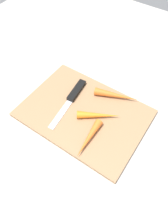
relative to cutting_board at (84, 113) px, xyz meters
name	(u,v)px	position (x,y,z in m)	size (l,w,h in m)	color
ground_plane	(84,114)	(0.00, 0.00, -0.01)	(1.40, 1.40, 0.00)	#ADA8A0
cutting_board	(84,113)	(0.00, 0.00, 0.00)	(0.36, 0.26, 0.01)	#99704C
knife	(75,93)	(0.06, -0.04, 0.01)	(0.05, 0.20, 0.01)	#B7B7BC
carrot_shortest	(89,138)	(-0.06, 0.07, 0.02)	(0.02, 0.02, 0.12)	orange
carrot_longest	(116,95)	(-0.05, -0.10, 0.02)	(0.02, 0.02, 0.14)	orange
carrot_medium	(98,115)	(-0.05, -0.01, 0.02)	(0.02, 0.02, 0.12)	orange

